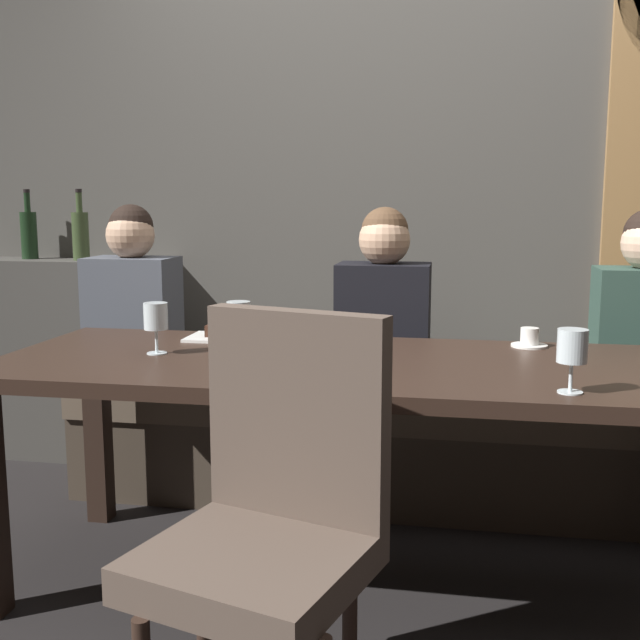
# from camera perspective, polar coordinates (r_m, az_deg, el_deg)

# --- Properties ---
(ground) EXTENTS (9.00, 9.00, 0.00)m
(ground) POSITION_cam_1_polar(r_m,az_deg,el_deg) (2.60, 2.39, -19.22)
(ground) COLOR black
(back_wall_tiled) EXTENTS (6.00, 0.12, 3.00)m
(back_wall_tiled) POSITION_cam_1_polar(r_m,az_deg,el_deg) (3.51, 5.39, 13.38)
(back_wall_tiled) COLOR #4C4944
(back_wall_tiled) RESTS_ON ground
(back_counter) EXTENTS (1.10, 0.28, 0.95)m
(back_counter) POSITION_cam_1_polar(r_m,az_deg,el_deg) (3.87, -18.66, -2.73)
(back_counter) COLOR #413E3A
(back_counter) RESTS_ON ground
(dining_table) EXTENTS (2.20, 0.84, 0.74)m
(dining_table) POSITION_cam_1_polar(r_m,az_deg,el_deg) (2.36, 2.49, -5.10)
(dining_table) COLOR black
(dining_table) RESTS_ON ground
(banquette_bench) EXTENTS (2.50, 0.44, 0.45)m
(banquette_bench) POSITION_cam_1_polar(r_m,az_deg,el_deg) (3.15, 4.21, -9.56)
(banquette_bench) COLOR #40352A
(banquette_bench) RESTS_ON ground
(chair_near_side) EXTENTS (0.55, 0.55, 0.98)m
(chair_near_side) POSITION_cam_1_polar(r_m,az_deg,el_deg) (1.72, -3.54, -13.74)
(chair_near_side) COLOR #302119
(chair_near_side) RESTS_ON ground
(diner_redhead) EXTENTS (0.36, 0.24, 0.76)m
(diner_redhead) POSITION_cam_1_polar(r_m,az_deg,el_deg) (3.30, -13.78, 1.42)
(diner_redhead) COLOR #4C515B
(diner_redhead) RESTS_ON banquette_bench
(diner_bearded) EXTENTS (0.36, 0.24, 0.75)m
(diner_bearded) POSITION_cam_1_polar(r_m,az_deg,el_deg) (3.01, 4.76, 0.86)
(diner_bearded) COLOR black
(diner_bearded) RESTS_ON banquette_bench
(wine_bottle_dark_red) EXTENTS (0.08, 0.08, 0.33)m
(wine_bottle_dark_red) POSITION_cam_1_polar(r_m,az_deg,el_deg) (3.88, -20.88, 6.06)
(wine_bottle_dark_red) COLOR black
(wine_bottle_dark_red) RESTS_ON back_counter
(wine_bottle_pale_label) EXTENTS (0.08, 0.08, 0.33)m
(wine_bottle_pale_label) POSITION_cam_1_polar(r_m,az_deg,el_deg) (3.71, -17.43, 6.13)
(wine_bottle_pale_label) COLOR #384728
(wine_bottle_pale_label) RESTS_ON back_counter
(wine_glass_far_left) EXTENTS (0.08, 0.08, 0.16)m
(wine_glass_far_left) POSITION_cam_1_polar(r_m,az_deg,el_deg) (2.02, 18.30, -1.98)
(wine_glass_far_left) COLOR silver
(wine_glass_far_left) RESTS_ON dining_table
(wine_glass_near_right) EXTENTS (0.08, 0.08, 0.16)m
(wine_glass_near_right) POSITION_cam_1_polar(r_m,az_deg,el_deg) (2.47, -12.15, 0.18)
(wine_glass_near_right) COLOR silver
(wine_glass_near_right) RESTS_ON dining_table
(wine_glass_far_right) EXTENTS (0.08, 0.08, 0.16)m
(wine_glass_far_right) POSITION_cam_1_polar(r_m,az_deg,el_deg) (2.46, -6.09, 0.29)
(wine_glass_far_right) COLOR silver
(wine_glass_far_right) RESTS_ON dining_table
(espresso_cup) EXTENTS (0.12, 0.12, 0.06)m
(espresso_cup) POSITION_cam_1_polar(r_m,az_deg,el_deg) (2.64, 15.35, -1.38)
(espresso_cup) COLOR white
(espresso_cup) RESTS_ON dining_table
(dessert_plate) EXTENTS (0.19, 0.19, 0.05)m
(dessert_plate) POSITION_cam_1_polar(r_m,az_deg,el_deg) (2.72, -7.72, -1.10)
(dessert_plate) COLOR white
(dessert_plate) RESTS_ON dining_table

